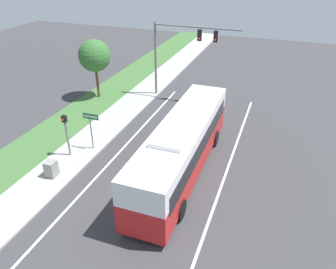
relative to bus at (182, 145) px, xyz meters
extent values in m
plane|color=#38383A|center=(-1.02, -2.90, -1.93)|extent=(80.00, 80.00, 0.00)
cube|color=#9E9E99|center=(-7.22, -2.90, -1.87)|extent=(2.80, 80.00, 0.12)
cube|color=#3D6633|center=(-10.42, -2.90, -1.88)|extent=(3.60, 80.00, 0.10)
cube|color=silver|center=(-4.62, -2.90, -1.93)|extent=(0.14, 30.00, 0.01)
cube|color=silver|center=(2.58, -2.90, -1.93)|extent=(0.14, 30.00, 0.01)
cube|color=red|center=(0.00, 0.01, -0.76)|extent=(2.45, 12.24, 1.63)
cube|color=white|center=(0.00, 0.01, 0.72)|extent=(2.45, 12.24, 1.34)
cube|color=black|center=(0.00, 0.01, 0.26)|extent=(2.49, 11.26, 1.01)
cube|color=white|center=(0.00, -0.90, 1.51)|extent=(1.71, 4.28, 0.24)
cylinder|color=black|center=(-1.17, 3.81, -1.40)|extent=(0.28, 1.07, 1.07)
cylinder|color=black|center=(1.17, 3.81, -1.40)|extent=(0.28, 1.07, 1.07)
cylinder|color=black|center=(-1.17, -3.78, -1.40)|extent=(0.28, 1.07, 1.07)
cylinder|color=black|center=(1.17, -3.78, -1.40)|extent=(0.28, 1.07, 1.07)
cylinder|color=slate|center=(-6.07, 10.90, 1.38)|extent=(0.20, 0.20, 6.62)
cylinder|color=slate|center=(-2.39, 10.90, 4.44)|extent=(7.37, 0.14, 0.14)
cube|color=black|center=(-2.14, 10.90, 3.82)|extent=(0.32, 0.28, 0.90)
sphere|color=red|center=(-2.14, 10.72, 3.57)|extent=(0.18, 0.18, 0.18)
cube|color=black|center=(-0.79, 10.90, 3.82)|extent=(0.32, 0.28, 0.90)
sphere|color=red|center=(-0.79, 10.72, 3.57)|extent=(0.18, 0.18, 0.18)
cylinder|color=slate|center=(-7.41, -0.88, -0.45)|extent=(0.12, 0.12, 2.97)
cube|color=black|center=(-7.41, -0.88, 0.82)|extent=(0.28, 0.24, 0.44)
sphere|color=red|center=(-7.41, -1.03, 0.82)|extent=(0.14, 0.14, 0.14)
cylinder|color=slate|center=(-6.45, 0.40, -0.56)|extent=(0.08, 0.08, 2.74)
cube|color=#145B2D|center=(-6.34, 0.40, 0.57)|extent=(1.11, 0.03, 0.38)
cube|color=white|center=(-6.34, 0.38, 0.57)|extent=(0.95, 0.01, 0.13)
cube|color=gray|center=(-7.05, -3.19, -1.32)|extent=(0.61, 0.62, 0.99)
cylinder|color=brown|center=(-10.73, 8.39, -0.36)|extent=(0.24, 0.24, 2.95)
sphere|color=#33662D|center=(-10.73, 8.39, 1.95)|extent=(2.77, 2.77, 2.77)
camera|label=1|loc=(4.83, -15.61, 9.91)|focal=35.00mm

